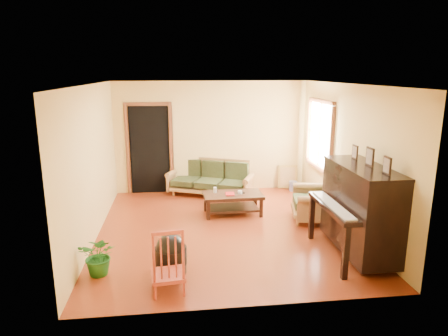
{
  "coord_description": "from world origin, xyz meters",
  "views": [
    {
      "loc": [
        -0.84,
        -6.79,
        2.81
      ],
      "look_at": [
        0.02,
        0.2,
        1.1
      ],
      "focal_mm": 32.0,
      "sensor_mm": 36.0,
      "label": 1
    }
  ],
  "objects": [
    {
      "name": "footstool",
      "position": [
        -0.95,
        -1.52,
        0.22
      ],
      "size": [
        0.6,
        0.6,
        0.44
      ],
      "primitive_type": "cylinder",
      "rotation": [
        0.0,
        0.0,
        0.42
      ],
      "color": "black",
      "rests_on": "floor"
    },
    {
      "name": "doorway",
      "position": [
        -1.45,
        2.48,
        1.02
      ],
      "size": [
        1.08,
        0.16,
        2.05
      ],
      "primitive_type": "cube",
      "color": "black",
      "rests_on": "floor"
    },
    {
      "name": "remote",
      "position": [
        0.43,
        0.77,
        0.44
      ],
      "size": [
        0.16,
        0.05,
        0.02
      ],
      "primitive_type": "cube",
      "rotation": [
        0.0,
        0.0,
        -0.07
      ],
      "color": "black",
      "rests_on": "coffee_table"
    },
    {
      "name": "candle",
      "position": [
        -0.08,
        0.88,
        0.48
      ],
      "size": [
        0.08,
        0.08,
        0.11
      ],
      "primitive_type": "cylinder",
      "rotation": [
        0.0,
        0.0,
        -0.27
      ],
      "color": "white",
      "rests_on": "coffee_table"
    },
    {
      "name": "ceramic_crock",
      "position": [
        1.94,
        2.18,
        0.12
      ],
      "size": [
        0.19,
        0.19,
        0.24
      ],
      "primitive_type": "cylinder",
      "rotation": [
        0.0,
        0.0,
        -0.02
      ],
      "color": "#3647A4",
      "rests_on": "floor"
    },
    {
      "name": "floor",
      "position": [
        0.0,
        0.0,
        0.0
      ],
      "size": [
        5.0,
        5.0,
        0.0
      ],
      "primitive_type": "plane",
      "color": "#631F0D",
      "rests_on": "ground"
    },
    {
      "name": "potted_plant",
      "position": [
        -1.95,
        -1.46,
        0.29
      ],
      "size": [
        0.62,
        0.57,
        0.59
      ],
      "primitive_type": "imported",
      "rotation": [
        0.0,
        0.0,
        -0.23
      ],
      "color": "#1C5C1A",
      "rests_on": "floor"
    },
    {
      "name": "piano",
      "position": [
        1.96,
        -1.3,
        0.72
      ],
      "size": [
        0.96,
        1.63,
        1.44
      ],
      "primitive_type": "cube",
      "rotation": [
        0.0,
        0.0,
        -0.0
      ],
      "color": "black",
      "rests_on": "floor"
    },
    {
      "name": "window",
      "position": [
        2.21,
        1.3,
        1.5
      ],
      "size": [
        0.12,
        1.36,
        1.46
      ],
      "primitive_type": "cube",
      "color": "white",
      "rests_on": "right_wall"
    },
    {
      "name": "leaning_frame",
      "position": [
        1.85,
        2.38,
        0.3
      ],
      "size": [
        0.46,
        0.16,
        0.6
      ],
      "primitive_type": "cube",
      "rotation": [
        0.0,
        0.0,
        -0.13
      ],
      "color": "#B4933C",
      "rests_on": "floor"
    },
    {
      "name": "armchair",
      "position": [
        1.75,
        0.23,
        0.47
      ],
      "size": [
        1.06,
        1.09,
        0.93
      ],
      "primitive_type": "cube",
      "rotation": [
        0.0,
        0.0,
        -0.2
      ],
      "color": "olive",
      "rests_on": "floor"
    },
    {
      "name": "glass_jar",
      "position": [
        0.41,
        0.75,
        0.46
      ],
      "size": [
        0.09,
        0.09,
        0.06
      ],
      "primitive_type": "cylinder",
      "rotation": [
        0.0,
        0.0,
        0.04
      ],
      "color": "silver",
      "rests_on": "coffee_table"
    },
    {
      "name": "sofa",
      "position": [
        -0.09,
        2.06,
        0.41
      ],
      "size": [
        2.08,
        1.51,
        0.82
      ],
      "primitive_type": "cube",
      "rotation": [
        0.0,
        0.0,
        -0.42
      ],
      "color": "olive",
      "rests_on": "floor"
    },
    {
      "name": "red_chair",
      "position": [
        -0.99,
        -2.01,
        0.46
      ],
      "size": [
        0.48,
        0.51,
        0.91
      ],
      "primitive_type": "cube",
      "rotation": [
        0.0,
        0.0,
        0.12
      ],
      "color": "maroon",
      "rests_on": "floor"
    },
    {
      "name": "coffee_table",
      "position": [
        0.26,
        0.77,
        0.21
      ],
      "size": [
        1.19,
        0.67,
        0.43
      ],
      "primitive_type": "cube",
      "rotation": [
        0.0,
        0.0,
        0.03
      ],
      "color": "black",
      "rests_on": "floor"
    },
    {
      "name": "book",
      "position": [
        0.11,
        0.72,
        0.44
      ],
      "size": [
        0.18,
        0.24,
        0.02
      ],
      "primitive_type": "imported",
      "rotation": [
        0.0,
        0.0,
        -0.04
      ],
      "color": "#A11517",
      "rests_on": "coffee_table"
    }
  ]
}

